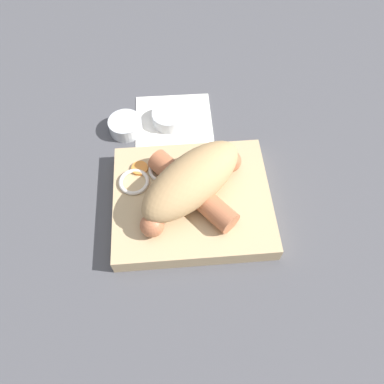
{
  "coord_description": "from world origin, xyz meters",
  "views": [
    {
      "loc": [
        -0.02,
        -0.26,
        0.46
      ],
      "look_at": [
        0.0,
        0.0,
        0.04
      ],
      "focal_mm": 35.0,
      "sensor_mm": 36.0,
      "label": 1
    }
  ],
  "objects_px": {
    "food_tray": "(192,201)",
    "condiment_cup_near": "(169,119)",
    "sausage": "(193,191)",
    "bread_roll": "(193,180)",
    "condiment_cup_far": "(126,126)"
  },
  "relations": [
    {
      "from": "condiment_cup_near",
      "to": "condiment_cup_far",
      "type": "bearing_deg",
      "value": -170.99
    },
    {
      "from": "bread_roll",
      "to": "condiment_cup_near",
      "type": "distance_m",
      "value": 0.16
    },
    {
      "from": "bread_roll",
      "to": "condiment_cup_near",
      "type": "height_order",
      "value": "bread_roll"
    },
    {
      "from": "bread_roll",
      "to": "condiment_cup_near",
      "type": "relative_size",
      "value": 3.17
    },
    {
      "from": "food_tray",
      "to": "condiment_cup_near",
      "type": "relative_size",
      "value": 4.06
    },
    {
      "from": "condiment_cup_near",
      "to": "condiment_cup_far",
      "type": "distance_m",
      "value": 0.07
    },
    {
      "from": "sausage",
      "to": "condiment_cup_near",
      "type": "relative_size",
      "value": 2.68
    },
    {
      "from": "bread_roll",
      "to": "condiment_cup_near",
      "type": "xyz_separation_m",
      "value": [
        -0.03,
        0.15,
        -0.05
      ]
    },
    {
      "from": "condiment_cup_far",
      "to": "condiment_cup_near",
      "type": "bearing_deg",
      "value": 9.01
    },
    {
      "from": "condiment_cup_far",
      "to": "food_tray",
      "type": "bearing_deg",
      "value": -57.48
    },
    {
      "from": "sausage",
      "to": "food_tray",
      "type": "bearing_deg",
      "value": 118.29
    },
    {
      "from": "bread_roll",
      "to": "sausage",
      "type": "xyz_separation_m",
      "value": [
        -0.0,
        -0.01,
        -0.02
      ]
    },
    {
      "from": "sausage",
      "to": "condiment_cup_far",
      "type": "xyz_separation_m",
      "value": [
        -0.1,
        0.15,
        -0.03
      ]
    },
    {
      "from": "food_tray",
      "to": "condiment_cup_near",
      "type": "height_order",
      "value": "food_tray"
    },
    {
      "from": "bread_roll",
      "to": "sausage",
      "type": "height_order",
      "value": "bread_roll"
    }
  ]
}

